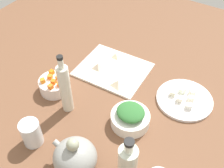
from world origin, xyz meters
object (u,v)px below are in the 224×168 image
bottle_1 (128,162)px  bowl_greens (130,119)px  teapot (75,157)px  bottle_0 (65,88)px  cutting_board (113,69)px  drinking_glass_0 (31,133)px  bowl_carrots (54,85)px  plate_tofu (184,99)px

bottle_1 → bowl_greens: bearing=-63.4°
teapot → bottle_0: bearing=-45.4°
cutting_board → drinking_glass_0: 48.68cm
bowl_carrots → drinking_glass_0: size_ratio=1.26×
teapot → drinking_glass_0: 19.35cm
teapot → bottle_1: (-15.87, -6.69, 1.80)cm
bottle_0 → bottle_1: bottle_0 is taller
cutting_board → teapot: teapot is taller
cutting_board → drinking_glass_0: (4.13, 48.28, 4.64)cm
plate_tofu → cutting_board: bearing=-0.2°
bowl_greens → bottle_1: size_ratio=0.76×
plate_tofu → teapot: size_ratio=1.44×
cutting_board → bowl_carrots: (14.71, 24.05, 2.34)cm
cutting_board → bottle_1: (-31.07, 41.26, 7.45)cm
cutting_board → drinking_glass_0: bearing=85.1°
cutting_board → bottle_0: bearing=83.3°
cutting_board → drinking_glass_0: size_ratio=3.03×
bowl_carrots → bottle_0: bearing=156.1°
bowl_carrots → drinking_glass_0: (-10.59, 24.23, 2.29)cm
plate_tofu → bottle_1: bottle_1 is taller
bowl_greens → teapot: (6.42, 25.54, 3.64)cm
cutting_board → bowl_carrots: bearing=58.5°
cutting_board → plate_tofu: (-35.14, 0.10, 0.10)cm
cutting_board → drinking_glass_0: drinking_glass_0 is taller
drinking_glass_0 → cutting_board: bearing=-94.9°
bottle_0 → drinking_glass_0: bottle_0 is taller
plate_tofu → bowl_greens: size_ratio=1.55×
bottle_1 → drinking_glass_0: bearing=11.3°
plate_tofu → bottle_1: bearing=84.4°
plate_tofu → bowl_carrots: size_ratio=1.81×
bottle_0 → drinking_glass_0: (0.69, 19.23, -6.46)cm
plate_tofu → bowl_greens: 26.16cm
bowl_greens → bottle_1: (-9.45, 18.85, 5.43)cm
drinking_glass_0 → bottle_0: bearing=-92.1°
cutting_board → plate_tofu: size_ratio=1.33×
bowl_greens → teapot: teapot is taller
plate_tofu → teapot: bearing=67.4°
bottle_0 → bottle_1: size_ratio=1.38×
bottle_0 → drinking_glass_0: size_ratio=2.64×
plate_tofu → teapot: 52.14cm
cutting_board → bowl_greens: (-21.62, 22.41, 2.02)cm
plate_tofu → drinking_glass_0: 62.33cm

